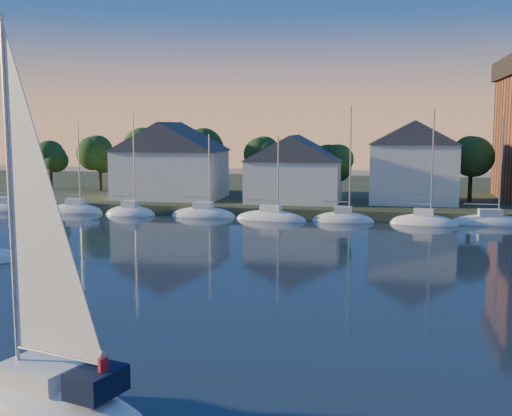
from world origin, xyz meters
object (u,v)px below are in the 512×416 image
(clubhouse_east, at_px, (413,161))
(hero_sailboat, at_px, (42,392))
(clubhouse_west, at_px, (170,159))
(clubhouse_centre, at_px, (294,168))

(clubhouse_east, xyz_separation_m, hero_sailboat, (-15.10, -58.46, -5.38))
(clubhouse_west, relative_size, hero_sailboat, 0.90)
(clubhouse_centre, distance_m, hero_sailboat, 56.65)
(clubhouse_west, height_order, clubhouse_centre, clubhouse_west)
(clubhouse_west, bearing_deg, hero_sailboat, -75.46)
(hero_sailboat, bearing_deg, clubhouse_west, -59.68)
(clubhouse_west, distance_m, clubhouse_east, 30.02)
(clubhouse_west, height_order, clubhouse_east, clubhouse_east)
(clubhouse_east, bearing_deg, hero_sailboat, -104.48)
(clubhouse_west, xyz_separation_m, clubhouse_centre, (16.00, -1.00, -0.80))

